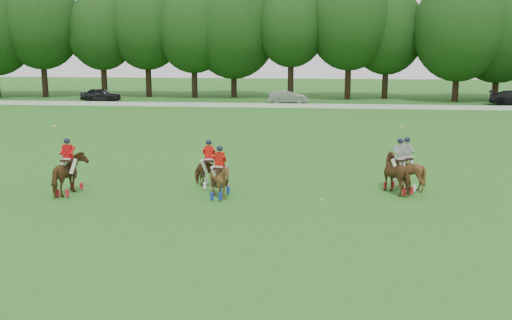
# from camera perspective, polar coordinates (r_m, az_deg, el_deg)

# --- Properties ---
(ground) EXTENTS (180.00, 180.00, 0.00)m
(ground) POSITION_cam_1_polar(r_m,az_deg,el_deg) (20.63, -2.59, -6.09)
(ground) COLOR #23611B
(ground) RESTS_ON ground
(tree_line) EXTENTS (117.98, 14.32, 14.75)m
(tree_line) POSITION_cam_1_polar(r_m,az_deg,el_deg) (67.58, 3.81, 13.10)
(tree_line) COLOR black
(tree_line) RESTS_ON ground
(boundary_rail) EXTENTS (120.00, 0.10, 0.44)m
(boundary_rail) POSITION_cam_1_polar(r_m,az_deg,el_deg) (57.84, 3.04, 5.46)
(boundary_rail) COLOR white
(boundary_rail) RESTS_ON ground
(car_left) EXTENTS (4.53, 2.11, 1.50)m
(car_left) POSITION_cam_1_polar(r_m,az_deg,el_deg) (66.69, -15.26, 6.32)
(car_left) COLOR black
(car_left) RESTS_ON ground
(car_mid) EXTENTS (4.31, 2.01, 1.37)m
(car_mid) POSITION_cam_1_polar(r_m,az_deg,el_deg) (62.27, 3.19, 6.30)
(car_mid) COLOR gray
(car_mid) RESTS_ON ground
(polo_red_a) EXTENTS (1.28, 2.08, 2.95)m
(polo_red_a) POSITION_cam_1_polar(r_m,az_deg,el_deg) (25.23, -18.20, -1.34)
(polo_red_a) COLOR #4A2D13
(polo_red_a) RESTS_ON ground
(polo_red_b) EXTENTS (1.54, 1.36, 2.15)m
(polo_red_b) POSITION_cam_1_polar(r_m,az_deg,el_deg) (25.22, -4.70, -1.11)
(polo_red_b) COLOR #4A2D13
(polo_red_b) RESTS_ON ground
(polo_red_c) EXTENTS (1.36, 1.49, 2.20)m
(polo_red_c) POSITION_cam_1_polar(r_m,az_deg,el_deg) (23.45, -3.62, -1.98)
(polo_red_c) COLOR #4A2D13
(polo_red_c) RESTS_ON ground
(polo_stripe_a) EXTENTS (1.81, 2.16, 2.91)m
(polo_stripe_a) POSITION_cam_1_polar(r_m,az_deg,el_deg) (24.92, 14.10, -1.30)
(polo_stripe_a) COLOR #4A2D13
(polo_stripe_a) RESTS_ON ground
(polo_stripe_b) EXTENTS (1.62, 1.74, 2.32)m
(polo_stripe_b) POSITION_cam_1_polar(r_m,az_deg,el_deg) (25.64, 14.72, -1.05)
(polo_stripe_b) COLOR #4A2D13
(polo_stripe_b) RESTS_ON ground
(polo_ball) EXTENTS (0.09, 0.09, 0.09)m
(polo_ball) POSITION_cam_1_polar(r_m,az_deg,el_deg) (23.25, 6.63, -4.02)
(polo_ball) COLOR white
(polo_ball) RESTS_ON ground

